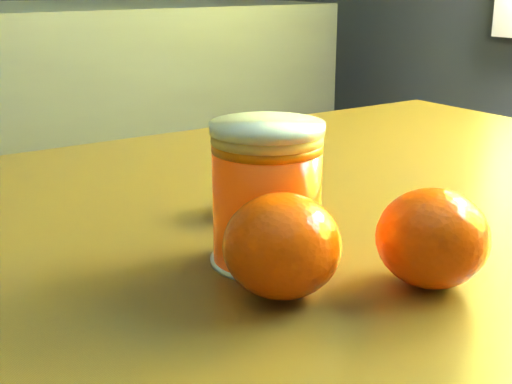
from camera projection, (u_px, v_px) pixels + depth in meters
table at (298, 326)px, 0.62m from camera, size 1.04×0.74×0.77m
juice_glass at (267, 195)px, 0.49m from camera, size 0.08×0.08×0.10m
orange_front at (282, 246)px, 0.44m from camera, size 0.09×0.09×0.07m
orange_back at (267, 184)px, 0.60m from camera, size 0.06×0.06×0.05m
orange_extra at (432, 238)px, 0.46m from camera, size 0.09×0.09×0.06m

